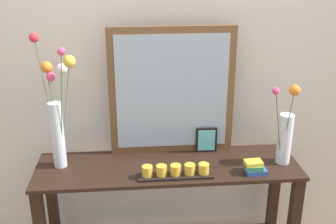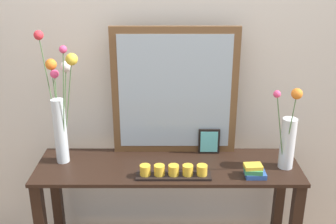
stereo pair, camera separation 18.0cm
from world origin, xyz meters
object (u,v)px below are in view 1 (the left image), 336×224
(console_table, at_px, (168,212))
(book_stack, at_px, (254,167))
(vase_right, at_px, (285,134))
(tall_vase_left, at_px, (57,111))
(candle_tray, at_px, (176,172))
(picture_frame_small, at_px, (206,140))
(mirror_leaning, at_px, (172,92))

(console_table, relative_size, book_stack, 12.40)
(vase_right, bearing_deg, tall_vase_left, 175.87)
(console_table, bearing_deg, candle_tray, -76.90)
(vase_right, bearing_deg, picture_frame_small, 156.83)
(picture_frame_small, bearing_deg, vase_right, -23.17)
(vase_right, xyz_separation_m, picture_frame_small, (-0.40, 0.17, -0.10))
(console_table, distance_m, vase_right, 0.80)
(book_stack, bearing_deg, tall_vase_left, 170.00)
(picture_frame_small, relative_size, book_stack, 1.30)
(mirror_leaning, relative_size, book_stack, 6.29)
(console_table, relative_size, tall_vase_left, 1.99)
(candle_tray, bearing_deg, book_stack, 0.51)
(candle_tray, relative_size, picture_frame_small, 2.59)
(mirror_leaning, bearing_deg, candle_tray, -91.63)
(console_table, bearing_deg, tall_vase_left, 174.04)
(vase_right, distance_m, candle_tray, 0.63)
(mirror_leaning, distance_m, picture_frame_small, 0.35)
(picture_frame_small, distance_m, book_stack, 0.34)
(console_table, relative_size, picture_frame_small, 9.55)
(console_table, height_order, tall_vase_left, tall_vase_left)
(vase_right, relative_size, candle_tray, 1.21)
(console_table, relative_size, mirror_leaning, 1.97)
(mirror_leaning, xyz_separation_m, book_stack, (0.41, -0.29, -0.33))
(console_table, relative_size, candle_tray, 3.69)
(tall_vase_left, distance_m, book_stack, 1.08)
(mirror_leaning, bearing_deg, vase_right, -18.53)
(candle_tray, bearing_deg, tall_vase_left, 163.10)
(mirror_leaning, xyz_separation_m, picture_frame_small, (0.20, -0.03, -0.29))
(mirror_leaning, xyz_separation_m, tall_vase_left, (-0.62, -0.11, -0.05))
(tall_vase_left, bearing_deg, book_stack, -10.00)
(vase_right, height_order, book_stack, vase_right)
(vase_right, distance_m, book_stack, 0.25)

